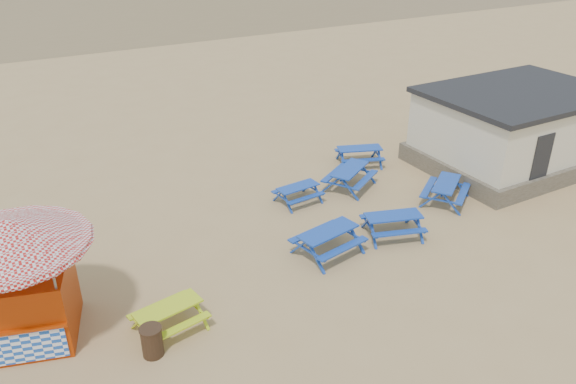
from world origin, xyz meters
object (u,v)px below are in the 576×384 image
picnic_table_blue_a (298,194)px  picnic_table_blue_b (359,156)px  picnic_table_yellow (169,318)px  ice_cream_kiosk (16,265)px  litter_bin (152,341)px  amenity_block (515,128)px

picnic_table_blue_a → picnic_table_blue_b: (3.93, 1.65, 0.05)m
picnic_table_yellow → ice_cream_kiosk: ice_cream_kiosk is taller
ice_cream_kiosk → picnic_table_blue_a: bearing=33.2°
litter_bin → amenity_block: amenity_block is taller
picnic_table_blue_a → amenity_block: amenity_block is taller
ice_cream_kiosk → amenity_block: (18.88, 1.54, -0.52)m
picnic_table_yellow → amenity_block: (15.83, 3.04, 1.21)m
picnic_table_blue_a → ice_cream_kiosk: bearing=-167.6°
picnic_table_blue_a → litter_bin: (-6.99, -5.05, 0.08)m
picnic_table_blue_a → ice_cream_kiosk: 9.98m
picnic_table_blue_b → ice_cream_kiosk: size_ratio=0.48×
picnic_table_yellow → ice_cream_kiosk: 3.82m
litter_bin → ice_cream_kiosk: bearing=137.9°
picnic_table_blue_a → picnic_table_yellow: bearing=-150.1°
litter_bin → amenity_block: size_ratio=0.11×
picnic_table_yellow → amenity_block: size_ratio=0.26×
picnic_table_blue_b → litter_bin: 12.82m
amenity_block → ice_cream_kiosk: bearing=-175.3°
picnic_table_yellow → litter_bin: bearing=-143.8°
picnic_table_yellow → picnic_table_blue_b: bearing=20.5°
picnic_table_blue_a → amenity_block: (9.49, -1.34, 1.24)m
ice_cream_kiosk → amenity_block: size_ratio=0.62×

